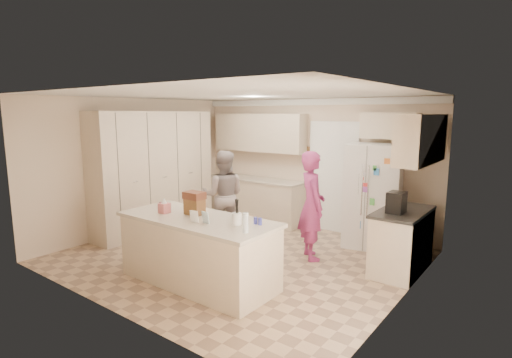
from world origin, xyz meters
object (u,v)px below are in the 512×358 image
Objects in this scene: coffee_maker at (396,202)px; teen_girl at (312,205)px; utensil_crock at (237,219)px; dollhouse_body at (195,207)px; teen_boy at (223,195)px; refrigerator at (373,196)px; tissue_box at (164,208)px; island_base at (198,252)px.

teen_girl is (-1.29, -0.12, -0.20)m from coffee_maker.
utensil_crock is 0.58× the size of dollhouse_body.
teen_girl is at bearing 148.30° from teen_boy.
refrigerator is 12.86× the size of tissue_box.
teen_boy is (-1.02, 1.68, 0.38)m from island_base.
island_base is at bearing 10.30° from tissue_box.
teen_girl is at bearing 61.45° from dollhouse_body.
teen_boy is at bearing 118.96° from dollhouse_body.
teen_boy is (-0.47, 1.78, -0.17)m from tissue_box.
coffee_maker is 1.31m from teen_girl.
coffee_maker is (0.72, -1.02, 0.17)m from refrigerator.
island_base is (-1.33, -2.92, -0.46)m from refrigerator.
refrigerator is 6.92× the size of dollhouse_body.
coffee_maker is at bearing 149.18° from teen_boy.
dollhouse_body reaches higher than tissue_box.
refrigerator reaches higher than dollhouse_body.
coffee_maker is at bearing 37.57° from tissue_box.
refrigerator is at bearing 172.92° from teen_boy.
teen_girl is (-0.56, -1.14, -0.03)m from refrigerator.
utensil_crock reaches higher than island_base.
island_base is 1.27× the size of teen_girl.
dollhouse_body is at bearing 146.31° from island_base.
tissue_box is 2.30m from teen_girl.
utensil_crock is at bearing -114.69° from refrigerator.
dollhouse_body is at bearing -140.71° from coffee_maker.
utensil_crock is at bearing 130.44° from teen_girl.
teen_boy is (-3.07, -0.22, -0.25)m from coffee_maker.
dollhouse_body is at bearing 105.65° from teen_girl.
teen_girl is (0.11, 1.73, -0.13)m from utensil_crock.
refrigerator is 1.04× the size of teen_girl.
refrigerator is 0.82× the size of island_base.
tissue_box is (-1.20, -0.15, -0.00)m from utensil_crock.
coffee_maker is at bearing -66.06° from refrigerator.
tissue_box is at bearing -142.43° from coffee_maker.
teen_boy reaches higher than tissue_box.
tissue_box is 0.45m from dollhouse_body.
island_base is (-2.05, -1.90, -0.63)m from coffee_maker.
island_base is 8.46× the size of dollhouse_body.
coffee_maker is 2.00× the size of utensil_crock.
tissue_box is at bearing -169.70° from island_base.
teen_boy is at bearing -175.86° from coffee_maker.
tissue_box is at bearing 99.24° from teen_girl.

